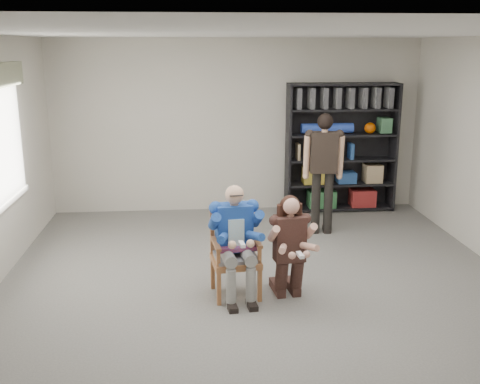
{
  "coord_description": "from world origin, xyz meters",
  "views": [
    {
      "loc": [
        -0.74,
        -5.61,
        2.69
      ],
      "look_at": [
        -0.2,
        0.6,
        1.05
      ],
      "focal_mm": 42.0,
      "sensor_mm": 36.0,
      "label": 1
    }
  ],
  "objects_px": {
    "seated_man": "(236,241)",
    "bookshelf": "(341,148)",
    "armchair": "(236,254)",
    "kneeling_woman": "(290,248)",
    "standing_man": "(323,175)"
  },
  "relations": [
    {
      "from": "seated_man",
      "to": "kneeling_woman",
      "type": "bearing_deg",
      "value": -18.36
    },
    {
      "from": "bookshelf",
      "to": "standing_man",
      "type": "relative_size",
      "value": 1.2
    },
    {
      "from": "seated_man",
      "to": "kneeling_woman",
      "type": "distance_m",
      "value": 0.59
    },
    {
      "from": "kneeling_woman",
      "to": "standing_man",
      "type": "relative_size",
      "value": 0.65
    },
    {
      "from": "bookshelf",
      "to": "armchair",
      "type": "bearing_deg",
      "value": -122.15
    },
    {
      "from": "seated_man",
      "to": "bookshelf",
      "type": "bearing_deg",
      "value": 51.18
    },
    {
      "from": "kneeling_woman",
      "to": "bookshelf",
      "type": "distance_m",
      "value": 3.61
    },
    {
      "from": "bookshelf",
      "to": "kneeling_woman",
      "type": "bearing_deg",
      "value": -113.23
    },
    {
      "from": "kneeling_woman",
      "to": "bookshelf",
      "type": "xyz_separation_m",
      "value": [
        1.41,
        3.29,
        0.48
      ]
    },
    {
      "from": "seated_man",
      "to": "standing_man",
      "type": "bearing_deg",
      "value": 48.02
    },
    {
      "from": "bookshelf",
      "to": "standing_man",
      "type": "height_order",
      "value": "bookshelf"
    },
    {
      "from": "seated_man",
      "to": "bookshelf",
      "type": "xyz_separation_m",
      "value": [
        1.99,
        3.17,
        0.42
      ]
    },
    {
      "from": "armchair",
      "to": "seated_man",
      "type": "relative_size",
      "value": 0.77
    },
    {
      "from": "seated_man",
      "to": "kneeling_woman",
      "type": "xyz_separation_m",
      "value": [
        0.58,
        -0.12,
        -0.05
      ]
    },
    {
      "from": "armchair",
      "to": "seated_man",
      "type": "bearing_deg",
      "value": 0.0
    }
  ]
}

